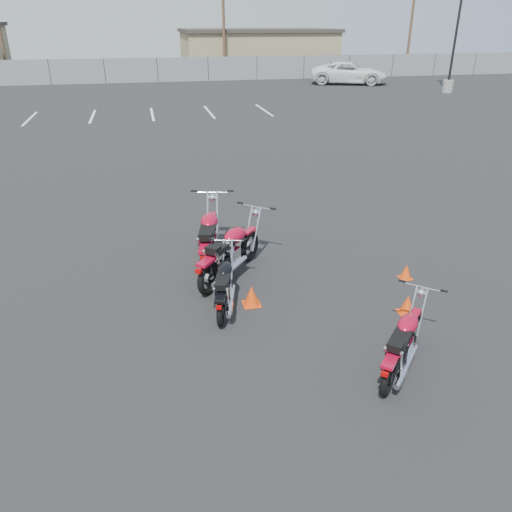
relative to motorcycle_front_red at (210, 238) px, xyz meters
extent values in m
plane|color=black|center=(0.46, -1.86, -0.53)|extent=(120.00, 120.00, 0.00)
torus|color=black|center=(0.17, 0.80, -0.19)|extent=(0.27, 0.68, 0.67)
cylinder|color=silver|center=(0.17, 0.80, -0.19)|extent=(0.15, 0.20, 0.18)
torus|color=black|center=(-0.19, -0.78, -0.19)|extent=(0.27, 0.68, 0.67)
cylinder|color=silver|center=(-0.19, -0.78, -0.19)|extent=(0.15, 0.20, 0.18)
cube|color=black|center=(-0.01, 0.01, -0.15)|extent=(0.36, 1.17, 0.07)
cube|color=silver|center=(-0.02, -0.04, -0.08)|extent=(0.40, 0.48, 0.34)
cylinder|color=silver|center=(-0.02, -0.04, 0.12)|extent=(0.28, 0.32, 0.30)
ellipsoid|color=#A00924|center=(0.04, 0.21, 0.28)|extent=(0.48, 0.71, 0.29)
cube|color=black|center=(-0.08, -0.32, 0.25)|extent=(0.42, 0.66, 0.11)
cube|color=black|center=(-0.14, -0.59, 0.30)|extent=(0.28, 0.25, 0.13)
cube|color=#A00924|center=(-0.19, -0.80, 0.16)|extent=(0.30, 0.50, 0.06)
cube|color=#A00924|center=(0.17, 0.80, 0.16)|extent=(0.22, 0.40, 0.04)
cylinder|color=silver|center=(-0.02, -0.65, 0.09)|extent=(0.10, 0.21, 0.44)
cylinder|color=silver|center=(-0.28, -0.59, 0.09)|extent=(0.10, 0.21, 0.44)
cylinder|color=silver|center=(0.09, -0.36, -0.22)|extent=(0.37, 1.23, 0.14)
cylinder|color=silver|center=(0.02, -0.71, -0.19)|extent=(0.22, 0.42, 0.15)
cylinder|color=silver|center=(0.30, 0.91, 0.17)|extent=(0.15, 0.45, 0.88)
cylinder|color=silver|center=(0.10, 0.96, 0.17)|extent=(0.15, 0.45, 0.88)
sphere|color=silver|center=(0.24, 1.11, 0.46)|extent=(0.21, 0.21, 0.18)
cylinder|color=silver|center=(0.24, 1.13, 0.57)|extent=(0.77, 0.20, 0.03)
cylinder|color=black|center=(0.62, 1.02, 0.61)|extent=(0.14, 0.07, 0.04)
cylinder|color=black|center=(-0.15, 1.19, 0.61)|extent=(0.14, 0.07, 0.04)
cylinder|color=black|center=(-0.19, -0.06, -0.36)|extent=(0.18, 0.06, 0.34)
cube|color=#990505|center=(-0.25, -1.09, 0.09)|extent=(0.12, 0.09, 0.07)
torus|color=black|center=(0.16, -1.13, -0.27)|extent=(0.22, 0.52, 0.51)
cylinder|color=silver|center=(0.16, -1.13, -0.27)|extent=(0.12, 0.15, 0.14)
torus|color=black|center=(-0.15, -2.32, -0.27)|extent=(0.22, 0.52, 0.51)
cylinder|color=silver|center=(-0.15, -2.32, -0.27)|extent=(0.12, 0.15, 0.14)
cube|color=black|center=(0.00, -1.73, -0.24)|extent=(0.31, 0.89, 0.05)
cube|color=silver|center=(-0.01, -1.77, -0.19)|extent=(0.31, 0.37, 0.26)
cylinder|color=silver|center=(-0.01, -1.77, -0.04)|extent=(0.22, 0.25, 0.22)
ellipsoid|color=black|center=(0.04, -1.58, 0.08)|extent=(0.38, 0.54, 0.22)
cube|color=black|center=(-0.06, -1.97, 0.07)|extent=(0.33, 0.51, 0.09)
cube|color=black|center=(-0.11, -2.18, 0.10)|extent=(0.22, 0.20, 0.10)
cube|color=black|center=(-0.16, -2.34, -0.01)|extent=(0.24, 0.38, 0.04)
cube|color=black|center=(0.16, -1.13, -0.01)|extent=(0.18, 0.31, 0.03)
cylinder|color=silver|center=(-0.02, -2.22, -0.06)|extent=(0.08, 0.16, 0.33)
cylinder|color=silver|center=(-0.22, -2.17, -0.06)|extent=(0.08, 0.16, 0.33)
cylinder|color=silver|center=(0.07, -2.01, -0.29)|extent=(0.31, 0.93, 0.11)
cylinder|color=silver|center=(0.00, -2.27, -0.27)|extent=(0.17, 0.32, 0.11)
cylinder|color=silver|center=(0.26, -1.05, 0.00)|extent=(0.12, 0.34, 0.67)
cylinder|color=silver|center=(0.11, -1.01, 0.00)|extent=(0.12, 0.34, 0.67)
sphere|color=silver|center=(0.22, -0.90, 0.22)|extent=(0.17, 0.17, 0.14)
cylinder|color=silver|center=(0.22, -0.88, 0.30)|extent=(0.58, 0.17, 0.03)
cylinder|color=black|center=(0.51, -0.97, 0.34)|extent=(0.11, 0.06, 0.03)
cylinder|color=black|center=(-0.07, -0.82, 0.34)|extent=(0.11, 0.06, 0.03)
cylinder|color=black|center=(-0.13, -1.78, -0.40)|extent=(0.13, 0.05, 0.26)
cube|color=#990505|center=(-0.21, -2.55, -0.06)|extent=(0.10, 0.07, 0.05)
torus|color=black|center=(0.79, -0.09, -0.21)|extent=(0.50, 0.56, 0.64)
cylinder|color=silver|center=(0.79, -0.09, -0.21)|extent=(0.19, 0.20, 0.17)
torus|color=black|center=(-0.20, -1.27, -0.21)|extent=(0.50, 0.56, 0.64)
cylinder|color=silver|center=(-0.20, -1.27, -0.21)|extent=(0.19, 0.20, 0.17)
cube|color=black|center=(0.29, -0.68, -0.17)|extent=(0.80, 0.93, 0.06)
cube|color=silver|center=(0.26, -0.72, -0.10)|extent=(0.49, 0.50, 0.32)
cylinder|color=silver|center=(0.26, -0.72, 0.09)|extent=(0.33, 0.34, 0.28)
ellipsoid|color=#A00924|center=(0.42, -0.53, 0.24)|extent=(0.65, 0.68, 0.27)
cube|color=black|center=(0.09, -0.93, 0.22)|extent=(0.59, 0.63, 0.11)
cube|color=black|center=(-0.08, -1.13, 0.26)|extent=(0.30, 0.30, 0.13)
cube|color=#A00924|center=(-0.22, -1.29, 0.13)|extent=(0.43, 0.47, 0.05)
cube|color=#A00924|center=(0.79, -0.09, 0.13)|extent=(0.34, 0.37, 0.04)
cylinder|color=silver|center=(0.00, -1.23, 0.06)|extent=(0.17, 0.18, 0.42)
cylinder|color=silver|center=(-0.20, -1.07, 0.06)|extent=(0.17, 0.18, 0.42)
cylinder|color=silver|center=(0.22, -1.04, -0.23)|extent=(0.83, 0.96, 0.14)
cylinder|color=silver|center=(0.00, -1.30, -0.21)|extent=(0.34, 0.37, 0.14)
cylinder|color=silver|center=(0.95, -0.05, 0.13)|extent=(0.31, 0.36, 0.84)
cylinder|color=silver|center=(0.80, 0.07, 0.13)|extent=(0.31, 0.36, 0.84)
sphere|color=silver|center=(0.98, 0.14, 0.41)|extent=(0.24, 0.24, 0.17)
cylinder|color=silver|center=(1.00, 0.16, 0.51)|extent=(0.59, 0.50, 0.03)
cylinder|color=black|center=(1.27, -0.10, 0.56)|extent=(0.12, 0.11, 0.04)
cylinder|color=black|center=(0.70, 0.38, 0.56)|extent=(0.12, 0.11, 0.04)
cylinder|color=black|center=(0.11, -0.67, -0.37)|extent=(0.14, 0.13, 0.32)
cube|color=#990505|center=(-0.39, -1.50, 0.06)|extent=(0.12, 0.12, 0.06)
torus|color=black|center=(2.57, -3.48, -0.27)|extent=(0.42, 0.45, 0.52)
cylinder|color=silver|center=(2.57, -3.48, -0.27)|extent=(0.16, 0.16, 0.14)
torus|color=black|center=(1.71, -4.41, -0.27)|extent=(0.42, 0.45, 0.52)
cylinder|color=silver|center=(1.71, -4.41, -0.27)|extent=(0.16, 0.16, 0.14)
cube|color=black|center=(2.14, -3.94, -0.23)|extent=(0.68, 0.74, 0.05)
cube|color=silver|center=(2.11, -3.98, -0.18)|extent=(0.40, 0.41, 0.26)
cylinder|color=silver|center=(2.11, -3.98, -0.02)|extent=(0.28, 0.28, 0.23)
ellipsoid|color=#A00924|center=(2.25, -3.83, 0.10)|extent=(0.54, 0.55, 0.22)
cube|color=black|center=(1.96, -4.14, 0.08)|extent=(0.49, 0.51, 0.09)
cube|color=black|center=(1.82, -4.30, 0.12)|extent=(0.25, 0.25, 0.10)
cube|color=#A00924|center=(1.70, -4.42, 0.01)|extent=(0.36, 0.38, 0.04)
cube|color=#A00924|center=(2.57, -3.48, 0.01)|extent=(0.28, 0.30, 0.03)
cylinder|color=silver|center=(1.88, -4.38, -0.05)|extent=(0.14, 0.15, 0.34)
cylinder|color=silver|center=(1.72, -4.24, -0.05)|extent=(0.14, 0.15, 0.34)
cylinder|color=silver|center=(2.07, -4.23, -0.28)|extent=(0.71, 0.76, 0.11)
cylinder|color=silver|center=(1.88, -4.44, -0.27)|extent=(0.29, 0.30, 0.12)
cylinder|color=silver|center=(2.70, -3.45, 0.01)|extent=(0.26, 0.28, 0.69)
cylinder|color=silver|center=(2.58, -3.35, 0.01)|extent=(0.26, 0.28, 0.69)
sphere|color=silver|center=(2.73, -3.30, 0.24)|extent=(0.20, 0.20, 0.14)
cylinder|color=silver|center=(2.74, -3.28, 0.33)|extent=(0.47, 0.43, 0.03)
cylinder|color=black|center=(2.96, -3.50, 0.36)|extent=(0.10, 0.09, 0.03)
cylinder|color=black|center=(2.51, -3.09, 0.36)|extent=(0.10, 0.09, 0.03)
cylinder|color=black|center=(1.99, -3.93, -0.40)|extent=(0.12, 0.11, 0.26)
cube|color=#990505|center=(1.55, -4.59, -0.05)|extent=(0.10, 0.10, 0.05)
cone|color=#E23F0B|center=(3.52, -1.50, -0.38)|extent=(0.22, 0.22, 0.27)
cube|color=#E23F0B|center=(3.52, -1.50, -0.52)|extent=(0.23, 0.23, 0.01)
cone|color=#E23F0B|center=(2.94, -2.65, -0.36)|extent=(0.25, 0.25, 0.32)
cube|color=#E23F0B|center=(2.94, -2.65, -0.52)|extent=(0.27, 0.27, 0.01)
cone|color=#E23F0B|center=(0.46, -1.81, -0.35)|extent=(0.28, 0.28, 0.34)
cube|color=#E23F0B|center=(0.46, -1.81, -0.52)|extent=(0.30, 0.30, 0.01)
cylinder|color=gray|center=(19.27, 22.52, -0.13)|extent=(0.70, 0.70, 0.80)
cube|color=slate|center=(0.46, 33.14, 0.37)|extent=(80.00, 0.04, 1.80)
cylinder|color=black|center=(-7.54, 33.14, 0.37)|extent=(0.06, 0.06, 1.80)
cylinder|color=black|center=(-3.54, 33.14, 0.37)|extent=(0.06, 0.06, 1.80)
cylinder|color=black|center=(0.46, 33.14, 0.37)|extent=(0.06, 0.06, 1.80)
cylinder|color=black|center=(4.46, 33.14, 0.37)|extent=(0.06, 0.06, 1.80)
cylinder|color=black|center=(8.46, 33.14, 0.37)|extent=(0.06, 0.06, 1.80)
cylinder|color=black|center=(12.46, 33.14, 0.37)|extent=(0.06, 0.06, 1.80)
cylinder|color=black|center=(16.46, 33.14, 0.37)|extent=(0.06, 0.06, 1.80)
cylinder|color=black|center=(20.46, 33.14, 0.37)|extent=(0.06, 0.06, 1.80)
cylinder|color=black|center=(24.46, 33.14, 0.37)|extent=(0.06, 0.06, 1.80)
cylinder|color=black|center=(28.46, 33.14, 0.37)|extent=(0.06, 0.06, 1.80)
cube|color=#958660|center=(10.46, 42.14, 1.17)|extent=(14.00, 9.00, 3.40)
cube|color=#3A3430|center=(10.46, 42.14, 3.02)|extent=(14.40, 9.40, 0.30)
cylinder|color=#4A3422|center=(6.46, 37.14, 3.97)|extent=(0.24, 0.24, 9.00)
cylinder|color=#4A3422|center=(24.46, 38.14, 3.97)|extent=(0.24, 0.24, 9.00)
cube|color=silver|center=(-6.54, 18.14, -0.53)|extent=(0.12, 4.00, 0.01)
cube|color=silver|center=(-3.54, 18.14, -0.53)|extent=(0.12, 4.00, 0.01)
cube|color=silver|center=(-0.54, 18.14, -0.53)|extent=(0.12, 4.00, 0.01)
cube|color=silver|center=(2.46, 18.14, -0.53)|extent=(0.12, 4.00, 0.01)
cube|color=silver|center=(5.46, 18.14, -0.53)|extent=(0.12, 4.00, 0.01)
imported|color=white|center=(14.63, 28.64, 0.73)|extent=(4.75, 7.13, 2.52)
camera|label=1|loc=(-1.09, -9.07, 3.92)|focal=35.00mm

